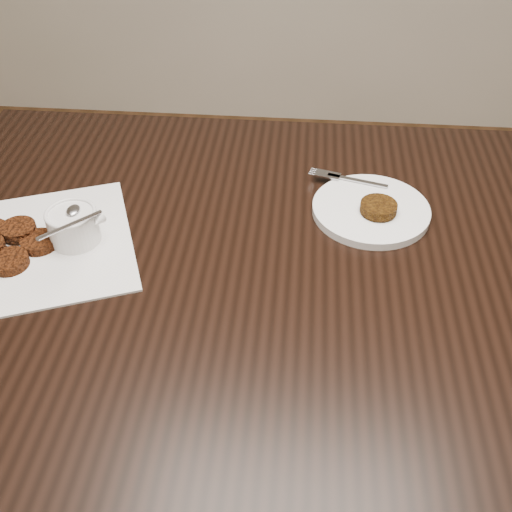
% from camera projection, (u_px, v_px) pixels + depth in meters
% --- Properties ---
extents(table, '(1.52, 0.98, 0.75)m').
position_uv_depth(table, '(330.00, 416.00, 1.20)').
color(table, black).
rests_on(table, floor).
extents(napkin, '(0.39, 0.39, 0.00)m').
position_uv_depth(napkin, '(38.00, 247.00, 1.01)').
color(napkin, white).
rests_on(napkin, table).
extents(sauce_ramekin, '(0.14, 0.14, 0.12)m').
position_uv_depth(sauce_ramekin, '(70.00, 211.00, 0.98)').
color(sauce_ramekin, white).
rests_on(sauce_ramekin, napkin).
extents(patty_cluster, '(0.25, 0.25, 0.02)m').
position_uv_depth(patty_cluster, '(6.00, 242.00, 0.99)').
color(patty_cluster, '#58230B').
rests_on(patty_cluster, napkin).
extents(plate_with_patty, '(0.25, 0.25, 0.03)m').
position_uv_depth(plate_with_patty, '(371.00, 206.00, 1.07)').
color(plate_with_patty, white).
rests_on(plate_with_patty, table).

